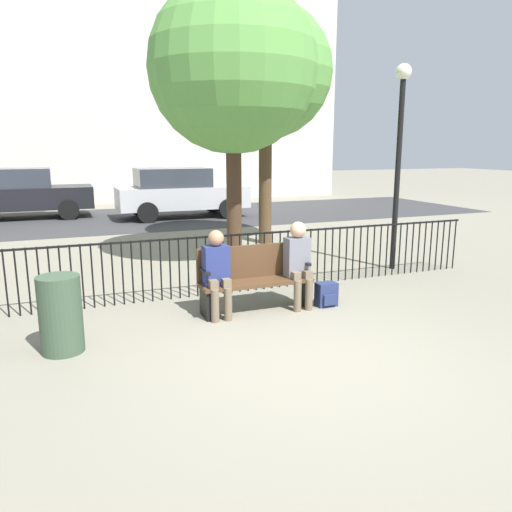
{
  "coord_description": "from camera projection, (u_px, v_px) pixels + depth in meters",
  "views": [
    {
      "loc": [
        -2.48,
        -4.5,
        2.27
      ],
      "look_at": [
        0.0,
        1.78,
        0.8
      ],
      "focal_mm": 35.0,
      "sensor_mm": 36.0,
      "label": 1
    }
  ],
  "objects": [
    {
      "name": "ground_plane",
      "position": [
        316.0,
        359.0,
        5.46
      ],
      "size": [
        80.0,
        80.0,
        0.0
      ],
      "primitive_type": "plane",
      "color": "gray"
    },
    {
      "name": "park_bench",
      "position": [
        254.0,
        276.0,
        7.04
      ],
      "size": [
        1.6,
        0.45,
        0.92
      ],
      "color": "#4C331E",
      "rests_on": "ground"
    },
    {
      "name": "seated_person_0",
      "position": [
        217.0,
        269.0,
        6.68
      ],
      "size": [
        0.34,
        0.39,
        1.2
      ],
      "color": "brown",
      "rests_on": "ground"
    },
    {
      "name": "seated_person_1",
      "position": [
        298.0,
        260.0,
        7.11
      ],
      "size": [
        0.34,
        0.39,
        1.25
      ],
      "color": "brown",
      "rests_on": "ground"
    },
    {
      "name": "backpack",
      "position": [
        326.0,
        295.0,
        7.28
      ],
      "size": [
        0.3,
        0.23,
        0.35
      ],
      "color": "navy",
      "rests_on": "ground"
    },
    {
      "name": "fence_railing",
      "position": [
        232.0,
        258.0,
        7.86
      ],
      "size": [
        9.01,
        0.03,
        0.95
      ],
      "color": "black",
      "rests_on": "ground"
    },
    {
      "name": "tree_0",
      "position": [
        266.0,
        72.0,
        11.29
      ],
      "size": [
        3.03,
        3.03,
        5.48
      ],
      "color": "#4C3823",
      "rests_on": "ground"
    },
    {
      "name": "tree_1",
      "position": [
        233.0,
        68.0,
        9.17
      ],
      "size": [
        3.14,
        3.14,
        5.28
      ],
      "color": "#422D1E",
      "rests_on": "ground"
    },
    {
      "name": "lamp_post",
      "position": [
        400.0,
        137.0,
        9.04
      ],
      "size": [
        0.28,
        0.28,
        3.72
      ],
      "color": "black",
      "rests_on": "ground"
    },
    {
      "name": "street_surface",
      "position": [
        142.0,
        218.0,
        16.36
      ],
      "size": [
        24.0,
        6.0,
        0.01
      ],
      "color": "#333335",
      "rests_on": "ground"
    },
    {
      "name": "parked_car_0",
      "position": [
        180.0,
        192.0,
        16.38
      ],
      "size": [
        4.2,
        1.94,
        1.62
      ],
      "color": "#B7B7BC",
      "rests_on": "ground"
    },
    {
      "name": "parked_car_1",
      "position": [
        21.0,
        193.0,
        16.11
      ],
      "size": [
        4.2,
        1.94,
        1.62
      ],
      "color": "black",
      "rests_on": "ground"
    },
    {
      "name": "trash_bin",
      "position": [
        61.0,
        314.0,
        5.58
      ],
      "size": [
        0.47,
        0.47,
        0.89
      ],
      "color": "#384C38",
      "rests_on": "ground"
    }
  ]
}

